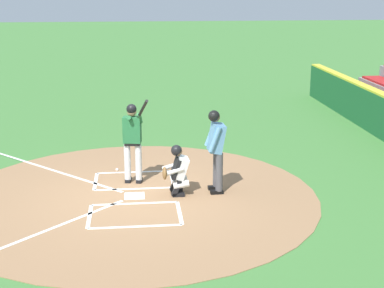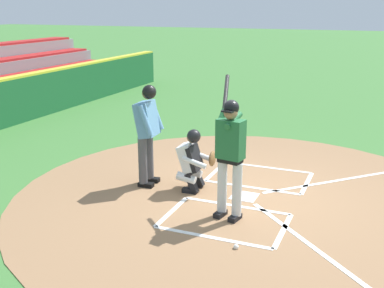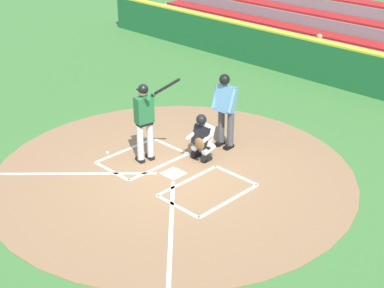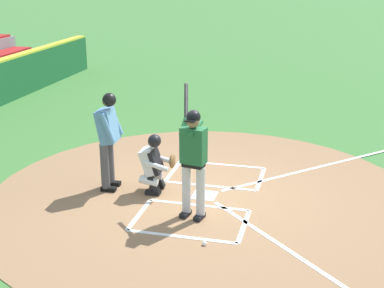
{
  "view_description": "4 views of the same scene",
  "coord_description": "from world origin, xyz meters",
  "px_view_note": "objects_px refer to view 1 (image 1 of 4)",
  "views": [
    {
      "loc": [
        -11.8,
        -0.04,
        4.49
      ],
      "look_at": [
        -0.38,
        -1.22,
        1.26
      ],
      "focal_mm": 53.63,
      "sensor_mm": 36.0,
      "label": 1
    },
    {
      "loc": [
        7.43,
        2.08,
        3.2
      ],
      "look_at": [
        0.18,
        -0.91,
        0.91
      ],
      "focal_mm": 44.54,
      "sensor_mm": 36.0,
      "label": 2
    },
    {
      "loc": [
        -8.09,
        7.64,
        6.1
      ],
      "look_at": [
        -0.43,
        -0.15,
        0.83
      ],
      "focal_mm": 53.6,
      "sensor_mm": 36.0,
      "label": 3
    },
    {
      "loc": [
        9.07,
        2.05,
        4.13
      ],
      "look_at": [
        -0.54,
        -0.37,
        0.8
      ],
      "focal_mm": 51.43,
      "sensor_mm": 36.0,
      "label": 4
    }
  ],
  "objects_px": {
    "plate_umpire": "(216,146)",
    "baseball": "(117,170)",
    "catcher": "(177,169)",
    "batter": "(133,137)"
  },
  "relations": [
    {
      "from": "plate_umpire",
      "to": "baseball",
      "type": "height_order",
      "value": "plate_umpire"
    },
    {
      "from": "catcher",
      "to": "baseball",
      "type": "height_order",
      "value": "catcher"
    },
    {
      "from": "catcher",
      "to": "plate_umpire",
      "type": "bearing_deg",
      "value": -85.27
    },
    {
      "from": "catcher",
      "to": "plate_umpire",
      "type": "height_order",
      "value": "plate_umpire"
    },
    {
      "from": "batter",
      "to": "catcher",
      "type": "relative_size",
      "value": 1.88
    },
    {
      "from": "batter",
      "to": "plate_umpire",
      "type": "relative_size",
      "value": 1.14
    },
    {
      "from": "catcher",
      "to": "baseball",
      "type": "xyz_separation_m",
      "value": [
        1.79,
        1.36,
        -0.55
      ]
    },
    {
      "from": "catcher",
      "to": "baseball",
      "type": "relative_size",
      "value": 15.27
    },
    {
      "from": "plate_umpire",
      "to": "baseball",
      "type": "bearing_deg",
      "value": 52.34
    },
    {
      "from": "catcher",
      "to": "plate_umpire",
      "type": "relative_size",
      "value": 0.61
    }
  ]
}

